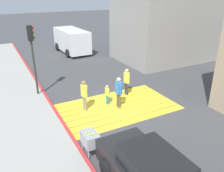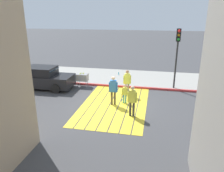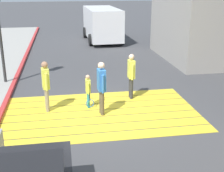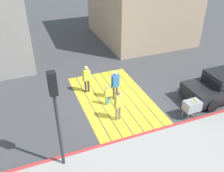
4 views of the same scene
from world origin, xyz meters
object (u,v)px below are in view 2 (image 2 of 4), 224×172
object	(u,v)px
car_parked_near_curb	(43,78)
tennis_ball_cart	(83,77)
pedestrian_adult_trailing	(132,99)
traffic_light_corner	(178,47)
pedestrian_adult_lead	(113,88)
water_bottle	(119,73)
pedestrian_adult_side	(127,81)
pedestrian_child_with_racket	(125,93)

from	to	relation	value
car_parked_near_curb	tennis_ball_cart	bearing A→B (deg)	108.52
tennis_ball_cart	pedestrian_adult_trailing	size ratio (longest dim) A/B	0.60
car_parked_near_curb	pedestrian_adult_trailing	bearing A→B (deg)	64.40
tennis_ball_cart	pedestrian_adult_trailing	xyz separation A→B (m)	(4.18, 4.16, 0.29)
traffic_light_corner	pedestrian_adult_lead	world-z (taller)	traffic_light_corner
tennis_ball_cart	water_bottle	world-z (taller)	tennis_ball_cart
traffic_light_corner	water_bottle	bearing A→B (deg)	-120.30
car_parked_near_curb	traffic_light_corner	xyz separation A→B (m)	(-1.58, 9.30, 2.30)
pedestrian_adult_side	water_bottle	bearing A→B (deg)	-163.22
pedestrian_adult_trailing	traffic_light_corner	bearing A→B (deg)	153.27
car_parked_near_curb	pedestrian_child_with_racket	size ratio (longest dim) A/B	3.65
car_parked_near_curb	pedestrian_child_with_racket	bearing A→B (deg)	75.22
pedestrian_adult_trailing	pedestrian_adult_lead	bearing A→B (deg)	-135.15
pedestrian_adult_trailing	pedestrian_adult_side	distance (m)	3.11
pedestrian_adult_trailing	pedestrian_adult_side	bearing A→B (deg)	-167.31
car_parked_near_curb	pedestrian_adult_trailing	xyz separation A→B (m)	(3.28, 6.85, 0.25)
traffic_light_corner	tennis_ball_cart	world-z (taller)	traffic_light_corner
traffic_light_corner	pedestrian_adult_side	size ratio (longest dim) A/B	2.47
pedestrian_adult_side	pedestrian_child_with_racket	world-z (taller)	pedestrian_adult_side
water_bottle	pedestrian_adult_side	bearing A→B (deg)	16.78
tennis_ball_cart	pedestrian_adult_lead	distance (m)	4.13
pedestrian_adult_trailing	car_parked_near_curb	bearing A→B (deg)	-115.60
water_bottle	tennis_ball_cart	bearing A→B (deg)	-33.04
car_parked_near_curb	water_bottle	size ratio (longest dim) A/B	19.57
water_bottle	pedestrian_adult_lead	xyz separation A→B (m)	(6.21, 0.77, 0.80)
tennis_ball_cart	pedestrian_adult_trailing	distance (m)	5.91
tennis_ball_cart	pedestrian_adult_lead	xyz separation A→B (m)	(2.92, 2.91, 0.33)
pedestrian_adult_side	car_parked_near_curb	bearing A→B (deg)	-92.31
traffic_light_corner	pedestrian_adult_trailing	size ratio (longest dim) A/B	2.51
tennis_ball_cart	pedestrian_adult_side	bearing A→B (deg)	71.72
traffic_light_corner	pedestrian_adult_lead	xyz separation A→B (m)	(3.60, -3.71, -2.01)
water_bottle	pedestrian_adult_side	xyz separation A→B (m)	(4.44, 1.34, 0.77)
pedestrian_adult_lead	pedestrian_adult_side	size ratio (longest dim) A/B	1.03
traffic_light_corner	water_bottle	world-z (taller)	traffic_light_corner
car_parked_near_curb	water_bottle	xyz separation A→B (m)	(-4.19, 4.83, -0.50)
pedestrian_adult_trailing	pedestrian_child_with_racket	distance (m)	1.79
traffic_light_corner	pedestrian_adult_side	world-z (taller)	traffic_light_corner
pedestrian_child_with_racket	car_parked_near_curb	bearing A→B (deg)	-104.78
traffic_light_corner	water_bottle	distance (m)	5.89
water_bottle	pedestrian_child_with_racket	bearing A→B (deg)	13.38
car_parked_near_curb	pedestrian_adult_lead	size ratio (longest dim) A/B	2.44
tennis_ball_cart	pedestrian_adult_lead	bearing A→B (deg)	44.87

